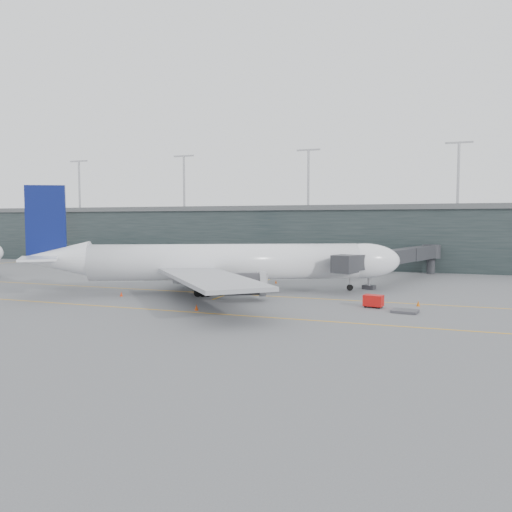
% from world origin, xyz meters
% --- Properties ---
extents(ground, '(320.00, 320.00, 0.00)m').
position_xyz_m(ground, '(0.00, 0.00, 0.00)').
color(ground, '#5D5C62').
rests_on(ground, ground).
extents(taxiline_a, '(160.00, 0.25, 0.02)m').
position_xyz_m(taxiline_a, '(0.00, -4.00, 0.01)').
color(taxiline_a, '#F1A716').
rests_on(taxiline_a, ground).
extents(taxiline_b, '(160.00, 0.25, 0.02)m').
position_xyz_m(taxiline_b, '(0.00, -20.00, 0.01)').
color(taxiline_b, '#F1A716').
rests_on(taxiline_b, ground).
extents(taxiline_lead_main, '(0.25, 60.00, 0.02)m').
position_xyz_m(taxiline_lead_main, '(5.00, 20.00, 0.01)').
color(taxiline_lead_main, '#F1A716').
rests_on(taxiline_lead_main, ground).
extents(terminal, '(240.00, 36.00, 29.00)m').
position_xyz_m(terminal, '(-0.00, 58.00, 7.62)').
color(terminal, black).
rests_on(terminal, ground).
extents(main_aircraft, '(57.14, 52.58, 16.87)m').
position_xyz_m(main_aircraft, '(3.51, -2.54, 4.73)').
color(main_aircraft, white).
rests_on(main_aircraft, ground).
extents(jet_bridge, '(15.57, 43.99, 6.30)m').
position_xyz_m(jet_bridge, '(27.36, 22.46, 4.72)').
color(jet_bridge, '#2D2E32').
rests_on(jet_bridge, ground).
extents(gse_cart, '(2.69, 1.99, 1.67)m').
position_xyz_m(gse_cart, '(27.75, -8.92, 0.93)').
color(gse_cart, red).
rests_on(gse_cart, ground).
extents(baggage_dolly, '(3.44, 2.93, 0.31)m').
position_xyz_m(baggage_dolly, '(31.88, -11.29, 0.18)').
color(baggage_dolly, '#3F3E44').
rests_on(baggage_dolly, ground).
extents(uld_a, '(2.68, 2.36, 2.07)m').
position_xyz_m(uld_a, '(-5.44, 9.35, 1.09)').
color(uld_a, '#333237').
rests_on(uld_a, ground).
extents(uld_b, '(2.27, 1.92, 1.89)m').
position_xyz_m(uld_b, '(-3.30, 11.42, 0.99)').
color(uld_b, '#333237').
rests_on(uld_b, ground).
extents(uld_c, '(2.21, 1.96, 1.70)m').
position_xyz_m(uld_c, '(1.21, 10.18, 0.89)').
color(uld_c, '#333237').
rests_on(uld_c, ground).
extents(cone_nose, '(0.49, 0.49, 0.77)m').
position_xyz_m(cone_nose, '(33.30, -5.93, 0.39)').
color(cone_nose, '#CC5C0B').
rests_on(cone_nose, ground).
extents(cone_wing_stbd, '(0.49, 0.49, 0.77)m').
position_xyz_m(cone_wing_stbd, '(6.71, -18.65, 0.39)').
color(cone_wing_stbd, '#D0400B').
rests_on(cone_wing_stbd, ground).
extents(cone_wing_port, '(0.39, 0.39, 0.63)m').
position_xyz_m(cone_wing_port, '(8.02, 11.18, 0.31)').
color(cone_wing_port, '#F45D0D').
rests_on(cone_wing_port, ground).
extents(cone_tail, '(0.45, 0.45, 0.72)m').
position_xyz_m(cone_tail, '(-9.37, -11.73, 0.36)').
color(cone_tail, red).
rests_on(cone_tail, ground).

